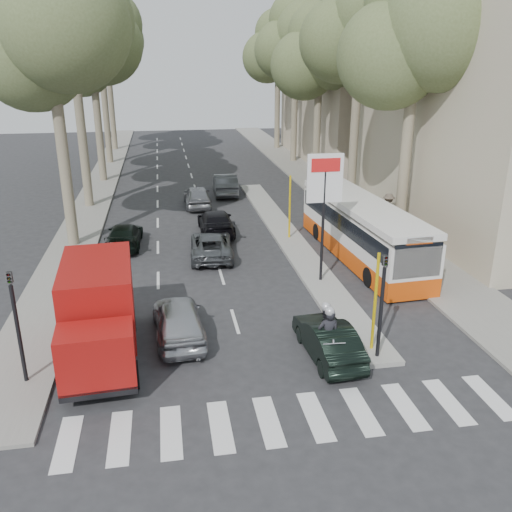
% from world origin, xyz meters
% --- Properties ---
extents(ground, '(120.00, 120.00, 0.00)m').
position_xyz_m(ground, '(0.00, 0.00, 0.00)').
color(ground, '#28282B').
rests_on(ground, ground).
extents(sidewalk_right, '(3.20, 70.00, 0.12)m').
position_xyz_m(sidewalk_right, '(8.60, 25.00, 0.06)').
color(sidewalk_right, gray).
rests_on(sidewalk_right, ground).
extents(median_left, '(2.40, 64.00, 0.12)m').
position_xyz_m(median_left, '(-8.00, 28.00, 0.06)').
color(median_left, gray).
rests_on(median_left, ground).
extents(traffic_island, '(1.50, 26.00, 0.16)m').
position_xyz_m(traffic_island, '(3.25, 11.00, 0.08)').
color(traffic_island, gray).
rests_on(traffic_island, ground).
extents(building_near, '(11.00, 18.00, 18.00)m').
position_xyz_m(building_near, '(15.50, 12.00, 9.00)').
color(building_near, '#B1AB8D').
rests_on(building_near, ground).
extents(building_far, '(11.00, 20.00, 16.00)m').
position_xyz_m(building_far, '(15.50, 34.00, 8.00)').
color(building_far, '#B7A88E').
rests_on(building_far, ground).
extents(billboard, '(1.50, 12.10, 5.60)m').
position_xyz_m(billboard, '(3.25, 5.00, 3.70)').
color(billboard, yellow).
rests_on(billboard, ground).
extents(traffic_light_island, '(0.16, 0.41, 3.60)m').
position_xyz_m(traffic_light_island, '(3.25, -1.50, 2.49)').
color(traffic_light_island, black).
rests_on(traffic_light_island, ground).
extents(traffic_light_left, '(0.16, 0.41, 3.60)m').
position_xyz_m(traffic_light_left, '(-7.60, -1.00, 2.49)').
color(traffic_light_left, black).
rests_on(traffic_light_left, ground).
extents(tree_l_a, '(7.40, 7.20, 14.10)m').
position_xyz_m(tree_l_a, '(-7.87, 12.11, 10.38)').
color(tree_l_a, '#6B604C').
rests_on(tree_l_a, ground).
extents(tree_l_b, '(7.40, 7.20, 14.88)m').
position_xyz_m(tree_l_b, '(-7.97, 20.11, 11.07)').
color(tree_l_b, '#6B604C').
rests_on(tree_l_b, ground).
extents(tree_l_c, '(7.40, 7.20, 13.71)m').
position_xyz_m(tree_l_c, '(-7.77, 28.11, 10.04)').
color(tree_l_c, '#6B604C').
rests_on(tree_l_c, ground).
extents(tree_l_d, '(7.40, 7.20, 15.66)m').
position_xyz_m(tree_l_d, '(-7.87, 36.11, 11.76)').
color(tree_l_d, '#6B604C').
rests_on(tree_l_d, ground).
extents(tree_l_e, '(7.40, 7.20, 14.49)m').
position_xyz_m(tree_l_e, '(-7.97, 44.11, 10.73)').
color(tree_l_e, '#6B604C').
rests_on(tree_l_e, ground).
extents(tree_r_a, '(7.40, 7.20, 14.10)m').
position_xyz_m(tree_r_a, '(9.13, 10.11, 10.38)').
color(tree_r_a, '#6B604C').
rests_on(tree_r_a, ground).
extents(tree_r_b, '(7.40, 7.20, 15.27)m').
position_xyz_m(tree_r_b, '(9.23, 18.11, 11.42)').
color(tree_r_b, '#6B604C').
rests_on(tree_r_b, ground).
extents(tree_r_c, '(7.40, 7.20, 13.32)m').
position_xyz_m(tree_r_c, '(9.03, 26.11, 9.69)').
color(tree_r_c, '#6B604C').
rests_on(tree_r_c, ground).
extents(tree_r_d, '(7.40, 7.20, 14.88)m').
position_xyz_m(tree_r_d, '(9.13, 34.11, 11.07)').
color(tree_r_d, '#6B604C').
rests_on(tree_r_d, ground).
extents(tree_r_e, '(7.40, 7.20, 14.10)m').
position_xyz_m(tree_r_e, '(9.23, 42.11, 10.38)').
color(tree_r_e, '#6B604C').
rests_on(tree_r_e, ground).
extents(silver_hatchback, '(1.90, 4.17, 1.39)m').
position_xyz_m(silver_hatchback, '(-2.99, 1.08, 0.69)').
color(silver_hatchback, '#B0B3B8').
rests_on(silver_hatchback, ground).
extents(dark_hatchback, '(1.53, 3.83, 1.24)m').
position_xyz_m(dark_hatchback, '(1.74, -1.00, 0.62)').
color(dark_hatchback, black).
rests_on(dark_hatchback, ground).
extents(queue_car_a, '(2.24, 4.42, 1.20)m').
position_xyz_m(queue_car_a, '(-1.10, 9.11, 0.60)').
color(queue_car_a, '#4E5155').
rests_on(queue_car_a, ground).
extents(queue_car_b, '(1.87, 4.54, 1.31)m').
position_xyz_m(queue_car_b, '(-0.50, 12.78, 0.66)').
color(queue_car_b, black).
rests_on(queue_car_b, ground).
extents(queue_car_c, '(1.68, 4.10, 1.39)m').
position_xyz_m(queue_car_c, '(-1.10, 18.83, 0.70)').
color(queue_car_c, gray).
rests_on(queue_car_c, ground).
extents(queue_car_d, '(1.76, 4.58, 1.49)m').
position_xyz_m(queue_car_d, '(1.11, 21.96, 0.74)').
color(queue_car_d, '#46494D').
rests_on(queue_car_d, ground).
extents(queue_car_e, '(1.85, 4.18, 1.19)m').
position_xyz_m(queue_car_e, '(-5.37, 11.41, 0.60)').
color(queue_car_e, black).
rests_on(queue_car_e, ground).
extents(red_truck, '(2.50, 5.82, 3.04)m').
position_xyz_m(red_truck, '(-5.48, 0.26, 1.61)').
color(red_truck, black).
rests_on(red_truck, ground).
extents(city_bus, '(2.96, 10.80, 2.81)m').
position_xyz_m(city_bus, '(6.04, 7.73, 1.48)').
color(city_bus, '#D4470B').
rests_on(city_bus, ground).
extents(motorcycle, '(0.88, 2.39, 2.03)m').
position_xyz_m(motorcycle, '(1.61, -1.25, 0.92)').
color(motorcycle, black).
rests_on(motorcycle, ground).
extents(pedestrian_near, '(0.86, 1.15, 1.76)m').
position_xyz_m(pedestrian_near, '(7.20, 10.84, 1.00)').
color(pedestrian_near, '#4A3854').
rests_on(pedestrian_near, sidewalk_right).
extents(pedestrian_far, '(1.21, 0.56, 1.85)m').
position_xyz_m(pedestrian_far, '(9.37, 12.39, 1.04)').
color(pedestrian_far, brown).
rests_on(pedestrian_far, sidewalk_right).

